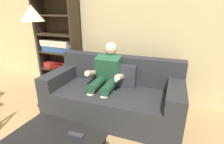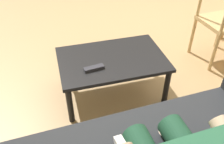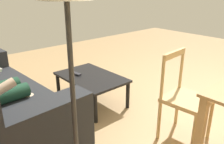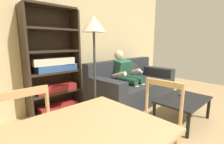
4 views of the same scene
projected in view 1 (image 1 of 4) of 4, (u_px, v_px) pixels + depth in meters
The scene contains 7 objects.
wall_back at pixel (76, 26), 3.56m from camera, with size 6.54×0.12×2.64m, color #D1BC8C.
couch at pixel (113, 95), 2.71m from camera, with size 2.15×1.06×0.91m.
person_lounging at pixel (106, 77), 2.71m from camera, with size 0.61×0.89×1.13m.
coffee_table at pixel (54, 142), 1.71m from camera, with size 0.94×0.62×0.39m.
tv_remote at pixel (76, 135), 1.72m from camera, with size 0.05×0.17×0.02m, color #2D2D38.
bookshelf at pixel (60, 50), 3.64m from camera, with size 0.96×0.36×1.93m.
floor_lamp at pixel (33, 23), 2.57m from camera, with size 0.36×0.36×1.70m.
Camera 1 is at (2.16, 0.11, 1.60)m, focal length 26.81 mm.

